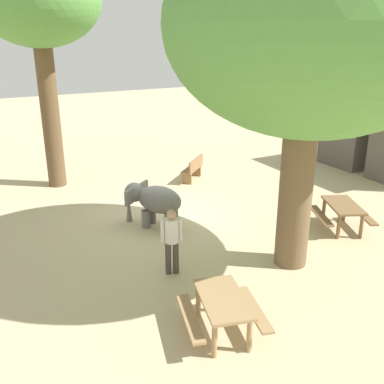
# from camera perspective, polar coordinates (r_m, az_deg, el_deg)

# --- Properties ---
(ground_plane) EXTENTS (60.00, 60.00, 0.00)m
(ground_plane) POSITION_cam_1_polar(r_m,az_deg,el_deg) (13.55, -3.51, -3.38)
(ground_plane) COLOR tan
(elephant) EXTENTS (1.74, 1.65, 1.27)m
(elephant) POSITION_cam_1_polar(r_m,az_deg,el_deg) (12.71, -4.99, -1.09)
(elephant) COLOR slate
(elephant) RESTS_ON ground_plane
(person_handler) EXTENTS (0.32, 0.49, 1.62)m
(person_handler) POSITION_cam_1_polar(r_m,az_deg,el_deg) (10.16, -2.65, -5.84)
(person_handler) COLOR #3F3833
(person_handler) RESTS_ON ground_plane
(shade_tree_main) EXTENTS (4.46, 4.09, 8.01)m
(shade_tree_main) POSITION_cam_1_polar(r_m,az_deg,el_deg) (16.35, -19.36, 22.23)
(shade_tree_main) COLOR brown
(shade_tree_main) RESTS_ON ground_plane
(shade_tree_secondary) EXTENTS (6.59, 6.04, 7.86)m
(shade_tree_secondary) POSITION_cam_1_polar(r_m,az_deg,el_deg) (9.95, 15.04, 20.03)
(shade_tree_secondary) COLOR brown
(shade_tree_secondary) RESTS_ON ground_plane
(wooden_bench) EXTENTS (1.22, 1.32, 0.88)m
(wooden_bench) POSITION_cam_1_polar(r_m,az_deg,el_deg) (16.83, 0.18, 3.10)
(wooden_bench) COLOR olive
(wooden_bench) RESTS_ON ground_plane
(picnic_table_near) EXTENTS (1.84, 1.83, 0.78)m
(picnic_table_near) POSITION_cam_1_polar(r_m,az_deg,el_deg) (8.44, 3.99, -14.60)
(picnic_table_near) COLOR #9E7A51
(picnic_table_near) RESTS_ON ground_plane
(picnic_table_far) EXTENTS (1.99, 1.98, 0.78)m
(picnic_table_far) POSITION_cam_1_polar(r_m,az_deg,el_deg) (13.26, 18.96, -2.28)
(picnic_table_far) COLOR brown
(picnic_table_far) RESTS_ON ground_plane
(market_stall_blue) EXTENTS (2.50, 2.50, 2.52)m
(market_stall_blue) POSITION_cam_1_polar(r_m,az_deg,el_deg) (19.91, 19.99, 6.55)
(market_stall_blue) COLOR #59514C
(market_stall_blue) RESTS_ON ground_plane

